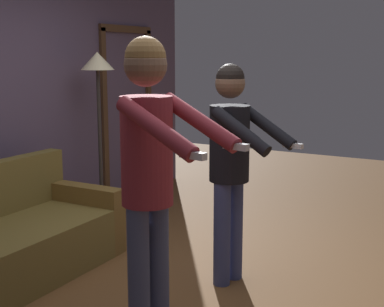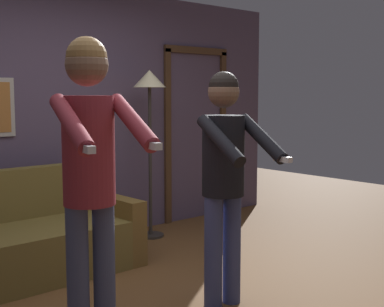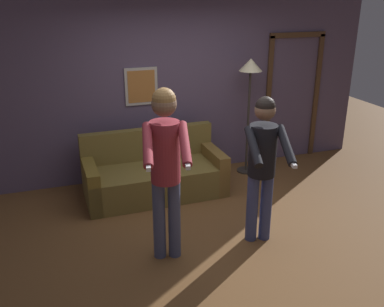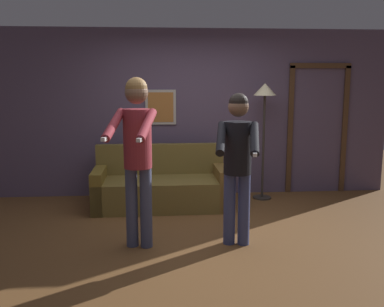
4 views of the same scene
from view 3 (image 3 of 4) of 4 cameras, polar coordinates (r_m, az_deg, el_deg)
name	(u,v)px [view 3 (image 3 of 4)]	position (r m, az deg, el deg)	size (l,w,h in m)	color
ground_plane	(220,233)	(5.16, 3.76, -10.52)	(12.00, 12.00, 0.00)	brown
back_wall_assembly	(173,90)	(6.42, -2.57, 8.43)	(6.40, 0.10, 2.60)	#554760
couch	(154,175)	(5.98, -5.07, -2.92)	(1.91, 0.88, 0.87)	brown
torchiere_lamp	(250,78)	(6.42, 7.76, 9.93)	(0.34, 0.34, 1.77)	#332D28
person_standing_left	(165,159)	(4.22, -3.56, -0.69)	(0.54, 0.76, 1.84)	#434A6B
person_standing_right	(263,158)	(4.64, 9.40, -0.57)	(0.51, 0.69, 1.68)	#3A4475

